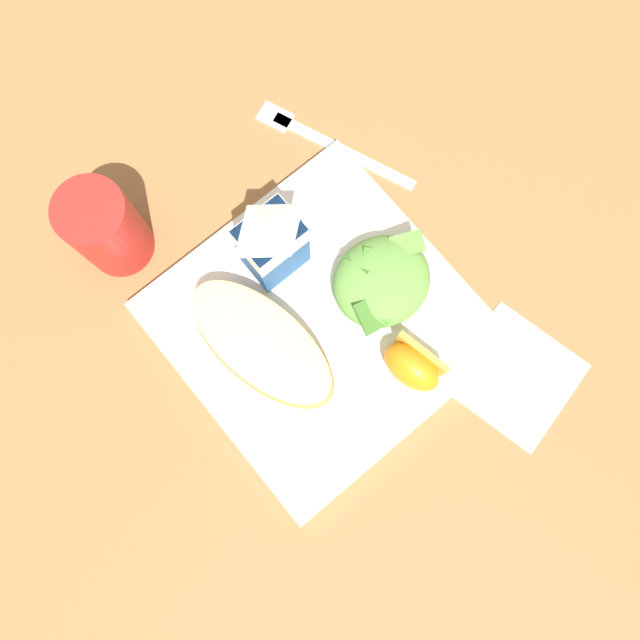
{
  "coord_description": "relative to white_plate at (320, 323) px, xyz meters",
  "views": [
    {
      "loc": [
        -0.08,
        -0.1,
        0.65
      ],
      "look_at": [
        0.0,
        0.0,
        0.03
      ],
      "focal_mm": 36.13,
      "sensor_mm": 36.0,
      "label": 1
    }
  ],
  "objects": [
    {
      "name": "ground",
      "position": [
        0.0,
        0.0,
        -0.01
      ],
      "size": [
        3.0,
        3.0,
        0.0
      ],
      "primitive_type": "plane",
      "color": "olive"
    },
    {
      "name": "white_plate",
      "position": [
        0.0,
        0.0,
        0.0
      ],
      "size": [
        0.28,
        0.28,
        0.02
      ],
      "primitive_type": "cube",
      "color": "white",
      "rests_on": "ground"
    },
    {
      "name": "cheesy_pizza_bread",
      "position": [
        -0.06,
        0.02,
        0.03
      ],
      "size": [
        0.11,
        0.18,
        0.04
      ],
      "color": "#B77F42",
      "rests_on": "white_plate"
    },
    {
      "name": "green_salad_pile",
      "position": [
        0.07,
        -0.01,
        0.03
      ],
      "size": [
        0.11,
        0.09,
        0.04
      ],
      "color": "#5B8E3D",
      "rests_on": "white_plate"
    },
    {
      "name": "milk_carton",
      "position": [
        0.01,
        0.08,
        0.07
      ],
      "size": [
        0.06,
        0.04,
        0.11
      ],
      "color": "#23569E",
      "rests_on": "white_plate"
    },
    {
      "name": "orange_wedge_front",
      "position": [
        0.04,
        -0.09,
        0.03
      ],
      "size": [
        0.05,
        0.07,
        0.04
      ],
      "color": "orange",
      "rests_on": "white_plate"
    },
    {
      "name": "paper_napkin",
      "position": [
        0.12,
        -0.17,
        -0.01
      ],
      "size": [
        0.13,
        0.13,
        0.0
      ],
      "primitive_type": "cube",
      "rotation": [
        0.0,
        0.0,
        0.23
      ],
      "color": "white",
      "rests_on": "ground"
    },
    {
      "name": "metal_fork",
      "position": [
        0.13,
        0.15,
        -0.01
      ],
      "size": [
        0.09,
        0.18,
        0.01
      ],
      "color": "silver",
      "rests_on": "ground"
    },
    {
      "name": "drinking_red_cup",
      "position": [
        -0.11,
        0.2,
        0.04
      ],
      "size": [
        0.07,
        0.07,
        0.11
      ],
      "primitive_type": "cylinder",
      "color": "red",
      "rests_on": "ground"
    }
  ]
}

